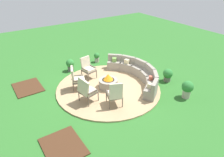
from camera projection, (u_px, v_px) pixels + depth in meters
name	position (u px, v px, depth m)	size (l,w,h in m)	color
ground_plane	(108.00, 88.00, 9.28)	(24.00, 24.00, 0.00)	#2D6B28
patio_circle	(108.00, 88.00, 9.27)	(4.62, 4.62, 0.06)	tan
mulch_bed_left	(28.00, 87.00, 9.33)	(1.42, 1.15, 0.04)	#472B19
mulch_bed_right	(63.00, 146.00, 6.31)	(1.42, 1.15, 0.04)	#472B19
fire_pit	(108.00, 82.00, 9.13)	(0.84, 0.84, 0.68)	gray
curved_stone_bench	(137.00, 73.00, 9.78)	(3.77, 1.53, 0.76)	gray
lounge_chair_front_left	(88.00, 67.00, 9.82)	(0.67, 0.62, 1.03)	brown
lounge_chair_front_right	(76.00, 78.00, 8.88)	(0.71, 0.73, 1.08)	brown
lounge_chair_back_left	(86.00, 90.00, 8.02)	(0.74, 0.71, 1.12)	brown
lounge_chair_back_right	(115.00, 94.00, 7.81)	(0.74, 0.71, 1.06)	brown
potted_plant_0	(187.00, 88.00, 8.46)	(0.48, 0.48, 0.76)	#A89E8E
potted_plant_1	(97.00, 57.00, 11.66)	(0.32, 0.32, 0.55)	#A89E8E
potted_plant_2	(168.00, 75.00, 9.71)	(0.45, 0.45, 0.63)	#605B56
potted_plant_3	(70.00, 65.00, 10.65)	(0.42, 0.42, 0.65)	#605B56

